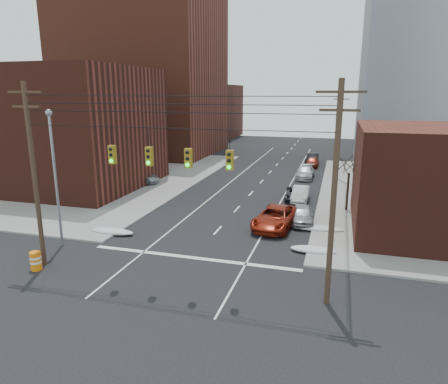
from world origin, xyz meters
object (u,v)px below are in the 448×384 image
Objects in this scene: parked_car_c at (296,194)px; lot_car_c at (73,184)px; parked_car_a at (303,215)px; parked_car_d at (305,173)px; red_pickup at (276,217)px; lot_car_d at (126,167)px; lot_car_a at (115,180)px; parked_car_f at (312,158)px; lot_car_b at (138,177)px; parked_car_e at (312,162)px; parked_car_b at (300,194)px; construction_barrel at (36,261)px.

parked_car_c is 0.97× the size of lot_car_c.
parked_car_d reaches higher than parked_car_a.
lot_car_d is at bearing 151.63° from red_pickup.
parked_car_f is at bearing -44.53° from lot_car_a.
lot_car_b reaches higher than lot_car_c.
lot_car_d reaches higher than parked_car_f.
parked_car_e is (0.33, 18.79, 0.08)m from parked_car_c.
parked_car_e is at bearing 85.58° from parked_car_c.
parked_car_f is 27.73m from lot_car_b.
parked_car_e is 1.03× the size of lot_car_a.
lot_car_c reaches higher than parked_car_c.
parked_car_a is 0.83× the size of lot_car_b.
red_pickup is at bearing -97.35° from parked_car_c.
parked_car_b is at bearing -86.75° from lot_car_c.
construction_barrel is at bearing -144.47° from parked_car_a.
parked_car_e is at bearing -80.25° from parked_car_f.
parked_car_f is at bearing 72.96° from construction_barrel.
parked_car_a is 1.02× the size of parked_car_e.
lot_car_c reaches higher than parked_car_a.
parked_car_c is 0.88× the size of lot_car_b.
red_pickup is at bearing -97.76° from parked_car_b.
parked_car_c is 1.13× the size of lot_car_d.
red_pickup reaches higher than parked_car_a.
lot_car_c is at bearing -127.27° from parked_car_f.
red_pickup is 1.40× the size of parked_car_a.
lot_car_c is at bearing 163.90° from parked_car_a.
lot_car_d is (-2.61, 7.01, 0.01)m from lot_car_a.
parked_car_b is at bearing -84.05° from parked_car_f.
lot_car_a is at bearing -127.23° from parked_car_f.
parked_car_a is 0.91× the size of lot_car_c.
parked_car_e reaches higher than construction_barrel.
parked_car_f is at bearing 95.70° from parked_car_e.
lot_car_c is at bearing -173.31° from parked_car_b.
parked_car_b reaches higher than construction_barrel.
lot_car_a is at bearing -136.88° from parked_car_e.
parked_car_d is 12.01m from parked_car_f.
parked_car_f is 30.22m from lot_car_a.
parked_car_f is 34.80m from lot_car_c.
lot_car_b reaches higher than lot_car_a.
parked_car_b reaches higher than parked_car_c.
lot_car_b is at bearing 171.46° from parked_car_c.
parked_car_f is at bearing 85.54° from parked_car_a.
parked_car_b reaches higher than parked_car_e.
parked_car_b is 0.85× the size of lot_car_b.
red_pickup reaches higher than lot_car_a.
parked_car_e is at bearing -57.08° from lot_car_b.
lot_car_d is at bearing 142.29° from parked_car_a.
parked_car_a is at bearing 47.43° from red_pickup.
parked_car_c is at bearing -85.51° from lot_car_c.
lot_car_a is (-20.20, -22.48, 0.12)m from parked_car_f.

